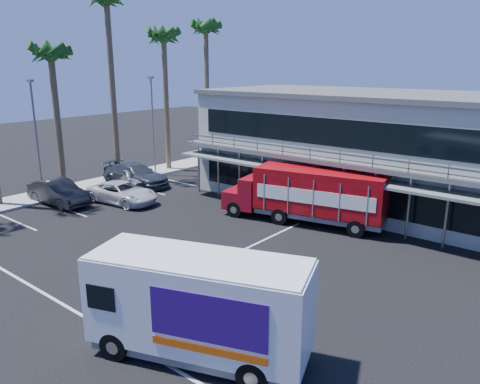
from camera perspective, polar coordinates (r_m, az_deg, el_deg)
The scene contains 15 objects.
ground at distance 23.11m, azimuth -7.86°, elevation -7.82°, with size 120.00×120.00×0.00m, color black.
building at distance 32.35m, azimuth 15.57°, elevation 5.20°, with size 22.40×12.00×7.30m.
curb_strip at distance 37.91m, azimuth -16.78°, elevation 1.01°, with size 3.00×32.00×0.16m, color #A5A399.
palm_c at distance 35.19m, azimuth -22.01°, elevation 14.56°, with size 2.80×2.80×10.75m.
palm_d at distance 38.33m, azimuth -15.89°, elevation 20.43°, with size 2.80×2.80×14.75m.
palm_e at distance 40.92m, azimuth -9.25°, elevation 17.30°, with size 2.80×2.80×12.25m.
palm_f at distance 45.10m, azimuth -4.17°, elevation 18.39°, with size 2.80×2.80×13.25m.
light_pole_near at distance 33.93m, azimuth -23.58°, elevation 6.39°, with size 0.50×0.25×8.09m.
light_pole_far at distance 39.46m, azimuth -10.57°, elevation 8.48°, with size 0.50×0.25×8.09m.
red_truck at distance 27.32m, azimuth 8.38°, elevation -0.23°, with size 9.89×4.09×3.25m.
white_van at distance 14.99m, azimuth -5.03°, elevation -13.59°, with size 7.31×4.62×3.38m.
parked_car_b at distance 33.25m, azimuth -21.25°, elevation -0.03°, with size 1.74×4.98×1.64m, color black.
parked_car_c at distance 32.31m, azimuth -14.16°, elevation -0.07°, with size 2.36×5.11×1.42m, color silver.
parked_car_d at distance 36.67m, azimuth -12.61°, elevation 2.05°, with size 2.36×5.81×1.68m, color #2F353F.
parked_car_e at distance 36.45m, azimuth -13.09°, elevation 1.79°, with size 1.77×4.40×1.50m, color gray.
Camera 1 is at (15.74, -14.31, 9.03)m, focal length 35.00 mm.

